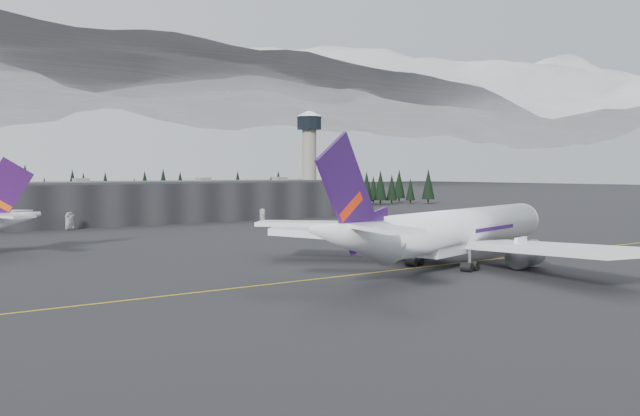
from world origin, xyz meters
TOP-DOWN VIEW (x-y plane):
  - ground at (0.00, 0.00)m, footprint 1400.00×1400.00m
  - taxiline at (0.00, -2.00)m, footprint 400.00×0.40m
  - terminal at (0.00, 125.00)m, footprint 160.00×30.00m
  - control_tower at (75.00, 128.00)m, footprint 10.00×10.00m
  - treeline at (0.00, 162.00)m, footprint 360.00×20.00m
  - jet_main at (7.57, -4.52)m, footprint 69.94×63.49m
  - gse_vehicle_a at (-19.11, 107.35)m, footprint 3.62×5.29m
  - gse_vehicle_b at (38.13, 101.26)m, footprint 4.41×3.73m

SIDE VIEW (x-z plane):
  - ground at x=0.00m, z-range 0.00..0.00m
  - taxiline at x=0.00m, z-range 0.00..0.02m
  - gse_vehicle_a at x=-19.11m, z-range 0.00..1.34m
  - gse_vehicle_b at x=38.13m, z-range 0.00..1.43m
  - jet_main at x=7.57m, z-range -4.58..16.43m
  - terminal at x=0.00m, z-range 0.00..12.60m
  - treeline at x=0.00m, z-range 0.00..15.00m
  - control_tower at x=75.00m, z-range 4.56..42.26m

